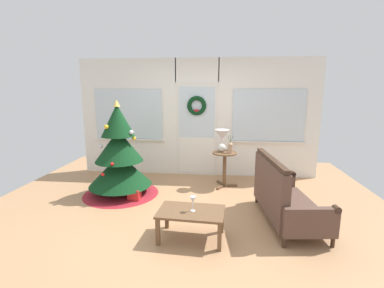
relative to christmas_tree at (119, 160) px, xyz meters
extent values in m
plane|color=#AD7F56|center=(1.29, -0.73, -0.65)|extent=(6.76, 6.76, 0.00)
cube|color=white|center=(-0.24, 1.36, 0.63)|extent=(2.15, 0.08, 2.55)
cube|color=white|center=(2.81, 1.36, 0.63)|extent=(2.15, 0.08, 2.55)
cube|color=white|center=(1.29, 1.36, 1.65)|extent=(0.94, 0.08, 0.50)
cube|color=silver|center=(1.29, 1.32, 0.38)|extent=(0.90, 0.05, 2.05)
cube|color=white|center=(1.29, 1.30, -0.20)|extent=(0.78, 0.02, 0.80)
cube|color=silver|center=(1.29, 1.30, 0.75)|extent=(0.78, 0.01, 1.10)
cube|color=silver|center=(-0.24, 1.31, 0.70)|extent=(1.50, 0.01, 1.10)
cube|color=silver|center=(2.81, 1.31, 0.70)|extent=(1.50, 0.01, 1.10)
cube|color=silver|center=(-0.24, 1.29, 0.13)|extent=(1.59, 0.06, 0.03)
cube|color=silver|center=(2.81, 1.29, 0.13)|extent=(1.59, 0.06, 0.03)
torus|color=black|center=(1.29, 1.26, 0.90)|extent=(0.41, 0.09, 0.41)
cube|color=red|center=(1.29, 1.25, 0.77)|extent=(0.10, 0.02, 0.10)
cylinder|color=#4C331E|center=(0.00, 0.00, -0.53)|extent=(0.10, 0.10, 0.24)
cone|color=maroon|center=(0.00, 0.00, -0.60)|extent=(1.37, 1.37, 0.10)
cone|color=#0F3819|center=(0.00, 0.00, -0.19)|extent=(1.13, 1.13, 0.57)
cone|color=#0F3819|center=(0.00, 0.00, 0.26)|extent=(0.86, 0.86, 0.57)
cone|color=#0F3819|center=(0.00, 0.00, 0.72)|extent=(0.59, 0.59, 0.57)
cone|color=#E0BC4C|center=(0.00, 0.00, 1.01)|extent=(0.12, 0.12, 0.12)
sphere|color=red|center=(0.03, -0.41, 0.04)|extent=(0.06, 0.06, 0.06)
sphere|color=gold|center=(0.28, 0.02, 0.39)|extent=(0.07, 0.07, 0.07)
sphere|color=silver|center=(0.26, -0.07, 0.51)|extent=(0.08, 0.08, 0.08)
sphere|color=#264CB2|center=(-0.22, 0.25, 0.23)|extent=(0.06, 0.06, 0.06)
sphere|color=red|center=(-0.14, -0.42, -0.15)|extent=(0.06, 0.06, 0.06)
sphere|color=gold|center=(-0.13, -0.19, 0.62)|extent=(0.08, 0.08, 0.08)
sphere|color=silver|center=(-0.25, -0.19, 0.28)|extent=(0.07, 0.07, 0.07)
cylinder|color=#3D281C|center=(3.20, -1.44, -0.58)|extent=(0.05, 0.05, 0.14)
cylinder|color=#3D281C|center=(3.04, -0.07, -0.58)|extent=(0.05, 0.05, 0.14)
cylinder|color=#3D281C|center=(2.61, -1.51, -0.58)|extent=(0.05, 0.05, 0.14)
cylinder|color=#3D281C|center=(2.44, -0.14, -0.58)|extent=(0.05, 0.05, 0.14)
cube|color=brown|center=(2.82, -0.79, -0.44)|extent=(0.87, 1.39, 0.14)
cube|color=brown|center=(2.53, -0.82, -0.06)|extent=(0.27, 1.32, 0.62)
cube|color=#3D281C|center=(2.53, -0.82, 0.28)|extent=(0.23, 1.29, 0.06)
cube|color=brown|center=(2.91, -1.49, -0.32)|extent=(0.67, 0.17, 0.38)
cylinder|color=#3D281C|center=(3.19, -1.45, -0.15)|extent=(0.10, 0.10, 0.09)
cube|color=brown|center=(2.74, -0.09, -0.32)|extent=(0.67, 0.17, 0.38)
cylinder|color=#3D281C|center=(3.03, -0.06, -0.15)|extent=(0.10, 0.10, 0.09)
cylinder|color=brown|center=(1.90, 0.60, 0.03)|extent=(0.48, 0.48, 0.02)
cylinder|color=brown|center=(1.90, 0.60, -0.32)|extent=(0.07, 0.07, 0.67)
cube|color=brown|center=(2.06, 0.60, -0.63)|extent=(0.20, 0.05, 0.04)
cube|color=brown|center=(1.82, 0.74, -0.63)|extent=(0.14, 0.20, 0.04)
cube|color=brown|center=(1.82, 0.46, -0.63)|extent=(0.14, 0.20, 0.04)
sphere|color=silver|center=(1.84, 0.64, 0.12)|extent=(0.16, 0.16, 0.16)
cylinder|color=silver|center=(1.84, 0.64, 0.25)|extent=(0.02, 0.02, 0.06)
cone|color=silver|center=(1.84, 0.64, 0.38)|extent=(0.28, 0.28, 0.20)
cylinder|color=tan|center=(2.00, 0.54, 0.12)|extent=(0.09, 0.09, 0.16)
sphere|color=tan|center=(2.00, 0.54, 0.20)|extent=(0.10, 0.10, 0.10)
cylinder|color=#4C7042|center=(1.98, 0.54, 0.30)|extent=(0.07, 0.01, 0.17)
cylinder|color=#4C7042|center=(2.00, 0.54, 0.30)|extent=(0.01, 0.01, 0.18)
cylinder|color=#4C7042|center=(2.02, 0.54, 0.30)|extent=(0.07, 0.01, 0.17)
cube|color=brown|center=(1.45, -1.41, -0.28)|extent=(0.87, 0.57, 0.03)
cube|color=brown|center=(1.06, -1.61, -0.47)|extent=(0.05, 0.05, 0.35)
cube|color=brown|center=(1.82, -1.66, -0.47)|extent=(0.05, 0.05, 0.35)
cube|color=brown|center=(1.09, -1.17, -0.47)|extent=(0.05, 0.05, 0.35)
cube|color=brown|center=(1.85, -1.22, -0.47)|extent=(0.05, 0.05, 0.35)
cylinder|color=silver|center=(1.48, -1.42, -0.26)|extent=(0.06, 0.06, 0.01)
cylinder|color=silver|center=(1.48, -1.42, -0.21)|extent=(0.01, 0.01, 0.10)
cone|color=silver|center=(1.48, -1.42, -0.12)|extent=(0.08, 0.08, 0.09)
cube|color=red|center=(0.34, -0.28, -0.55)|extent=(0.20, 0.18, 0.20)
camera|label=1|loc=(1.81, -4.68, 1.26)|focal=25.92mm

